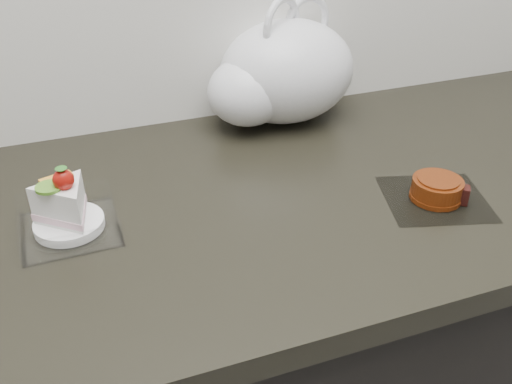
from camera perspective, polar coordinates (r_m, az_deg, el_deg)
name	(u,v)px	position (r m, az deg, el deg)	size (l,w,h in m)	color
cake_tray	(67,214)	(0.86, -18.37, -2.06)	(0.14, 0.14, 0.11)	white
mooncake_wrap	(437,191)	(0.94, 17.68, 0.10)	(0.19, 0.18, 0.04)	white
plastic_bag	(280,75)	(1.12, 2.37, 11.66)	(0.35, 0.30, 0.25)	white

